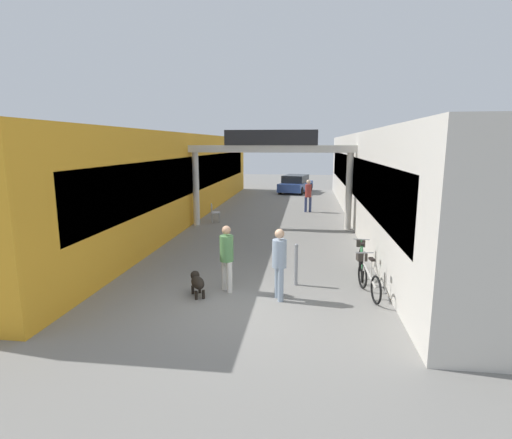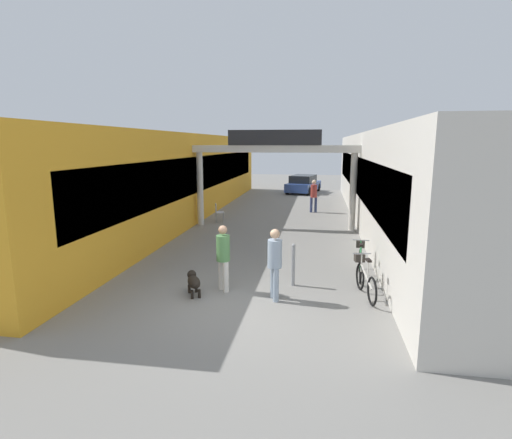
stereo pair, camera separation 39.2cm
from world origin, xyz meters
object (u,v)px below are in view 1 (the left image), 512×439
object	(u,v)px
pedestrian_with_dog	(227,254)
dog_on_leash	(197,282)
parked_car_blue	(296,184)
bicycle_green_second	(361,260)
pedestrian_carrying_crate	(308,194)
bicycle_silver_nearest	(368,277)
bollard_post_metal	(296,264)
pedestrian_companion	(279,260)
cafe_chair_aluminium_nearer	(214,211)

from	to	relation	value
pedestrian_with_dog	dog_on_leash	bearing A→B (deg)	-148.96
parked_car_blue	bicycle_green_second	bearing A→B (deg)	-82.87
pedestrian_carrying_crate	bicycle_silver_nearest	distance (m)	12.04
pedestrian_with_dog	pedestrian_carrying_crate	xyz separation A→B (m)	(2.02, 12.17, 0.05)
bollard_post_metal	pedestrian_carrying_crate	bearing A→B (deg)	88.43
pedestrian_carrying_crate	dog_on_leash	size ratio (longest dim) A/B	2.25
dog_on_leash	bollard_post_metal	size ratio (longest dim) A/B	0.70
dog_on_leash	bollard_post_metal	distance (m)	2.59
pedestrian_carrying_crate	bicycle_silver_nearest	size ratio (longest dim) A/B	1.05
pedestrian_carrying_crate	bollard_post_metal	bearing A→B (deg)	-91.57
bollard_post_metal	parked_car_blue	world-z (taller)	parked_car_blue
bicycle_green_second	parked_car_blue	size ratio (longest dim) A/B	0.39
pedestrian_with_dog	parked_car_blue	size ratio (longest dim) A/B	0.39
pedestrian_companion	bollard_post_metal	world-z (taller)	pedestrian_companion
dog_on_leash	parked_car_blue	distance (m)	21.44
pedestrian_companion	pedestrian_carrying_crate	distance (m)	12.59
pedestrian_companion	pedestrian_carrying_crate	world-z (taller)	pedestrian_carrying_crate
bicycle_silver_nearest	bollard_post_metal	bearing A→B (deg)	166.83
pedestrian_with_dog	bicycle_green_second	size ratio (longest dim) A/B	0.99
pedestrian_carrying_crate	bollard_post_metal	size ratio (longest dim) A/B	1.57
pedestrian_companion	cafe_chair_aluminium_nearer	world-z (taller)	pedestrian_companion
pedestrian_carrying_crate	dog_on_leash	bearing A→B (deg)	-102.01
pedestrian_with_dog	bollard_post_metal	xyz separation A→B (m)	(1.70, 0.65, -0.39)
pedestrian_carrying_crate	bicycle_green_second	bearing A→B (deg)	-81.95
pedestrian_with_dog	pedestrian_carrying_crate	bearing A→B (deg)	80.59
bicycle_green_second	pedestrian_companion	bearing A→B (deg)	-136.02
pedestrian_companion	parked_car_blue	bearing A→B (deg)	90.66
pedestrian_with_dog	parked_car_blue	distance (m)	21.00
bicycle_silver_nearest	bicycle_green_second	bearing A→B (deg)	88.77
pedestrian_carrying_crate	bollard_post_metal	world-z (taller)	pedestrian_carrying_crate
bicycle_silver_nearest	bicycle_green_second	world-z (taller)	same
cafe_chair_aluminium_nearer	bicycle_green_second	bearing A→B (deg)	-49.96
cafe_chair_aluminium_nearer	parked_car_blue	distance (m)	12.76
pedestrian_companion	bicycle_silver_nearest	world-z (taller)	pedestrian_companion
parked_car_blue	bollard_post_metal	bearing A→B (deg)	-88.27
pedestrian_carrying_crate	bollard_post_metal	distance (m)	11.54
dog_on_leash	cafe_chair_aluminium_nearer	bearing A→B (deg)	100.74
bollard_post_metal	parked_car_blue	distance (m)	20.34
bicycle_green_second	parked_car_blue	bearing A→B (deg)	97.13
pedestrian_companion	parked_car_blue	world-z (taller)	pedestrian_companion
dog_on_leash	bicycle_green_second	bearing A→B (deg)	26.67
pedestrian_companion	pedestrian_with_dog	bearing A→B (deg)	163.40
bicycle_green_second	bollard_post_metal	world-z (taller)	bollard_post_metal
dog_on_leash	bicycle_silver_nearest	xyz separation A→B (m)	(4.13, 0.63, 0.09)
bollard_post_metal	cafe_chair_aluminium_nearer	bearing A→B (deg)	116.91
dog_on_leash	bollard_post_metal	bearing A→B (deg)	23.86
bollard_post_metal	pedestrian_with_dog	bearing A→B (deg)	-159.17
bicycle_green_second	cafe_chair_aluminium_nearer	world-z (taller)	bicycle_green_second
pedestrian_with_dog	bicycle_silver_nearest	size ratio (longest dim) A/B	1.00
cafe_chair_aluminium_nearer	pedestrian_carrying_crate	bearing A→B (deg)	38.38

